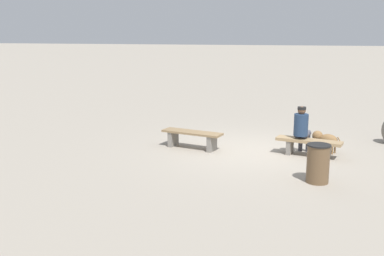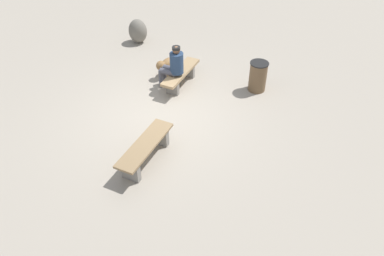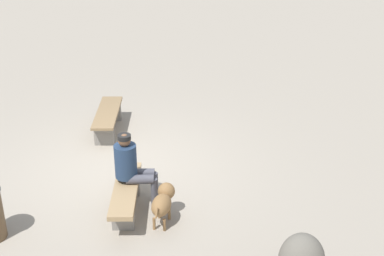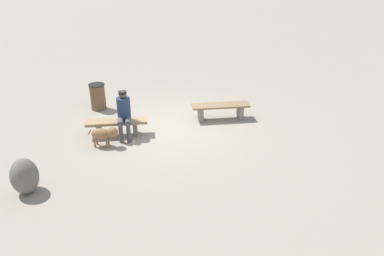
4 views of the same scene
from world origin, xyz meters
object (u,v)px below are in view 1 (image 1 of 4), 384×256
at_px(dog, 325,139).
at_px(bench_right, 309,144).
at_px(seated_person, 302,127).
at_px(trash_bin, 318,163).
at_px(bench_left, 192,137).

bearing_deg(dog, bench_right, 77.86).
xyz_separation_m(seated_person, trash_bin, (0.44, -2.18, -0.31)).
bearing_deg(trash_bin, seated_person, 101.30).
relative_size(seated_person, dog, 1.71).
xyz_separation_m(bench_right, seated_person, (-0.19, 0.13, 0.40)).
relative_size(bench_left, dog, 2.35).
relative_size(dog, trash_bin, 0.90).
distance_m(bench_right, trash_bin, 2.07).
distance_m(seated_person, dog, 0.80).
relative_size(bench_right, seated_person, 1.32).
bearing_deg(bench_left, bench_right, 12.89).
bearing_deg(bench_left, seated_person, 15.57).
bearing_deg(dog, seated_person, 58.64).
bearing_deg(trash_bin, bench_left, 148.50).
bearing_deg(bench_left, trash_bin, -19.26).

